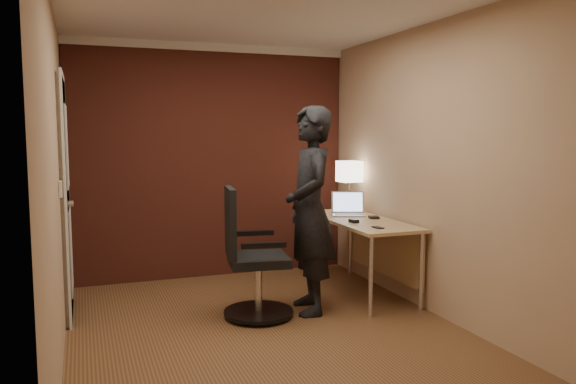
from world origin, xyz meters
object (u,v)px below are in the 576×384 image
Objects in this scene: mouse at (354,221)px; phone at (378,227)px; laptop at (348,209)px; office_chair at (250,262)px; wallet at (374,217)px; desk_lamp at (349,172)px; person at (310,210)px; desk at (366,232)px.

mouse is 0.87× the size of phone.
office_chair is at bearing -152.23° from laptop.
phone is 1.05× the size of wallet.
desk_lamp is 1.24m from person.
mouse is 0.58m from person.
laptop is at bearing 65.66° from mouse.
phone is 0.06× the size of person.
person reaches higher than phone.
person reaches higher than desk_lamp.
laptop is (-0.05, 0.30, 0.19)m from desk.
mouse is at bearing 118.35° from person.
office_chair is (-1.06, -0.18, -0.26)m from mouse.
desk_lamp is 1.75m from office_chair.
desk is 0.55m from phone.
person is (-0.59, 0.15, 0.16)m from phone.
phone is 0.63m from person.
phone reaches higher than desk.
desk is at bearing 15.03° from office_chair.
desk is at bearing -98.18° from desk_lamp.
laptop is at bearing -118.56° from desk_lamp.
phone is 0.55m from wallet.
laptop reaches higher than wallet.
wallet is (0.24, 0.50, 0.01)m from phone.
mouse is at bearing 9.73° from office_chair.
desk_lamp is (0.08, 0.54, 0.55)m from desk.
desk_lamp reaches higher than desk.
desk is at bearing 176.04° from wallet.
desk is 2.80× the size of desk_lamp.
mouse is at bearing 96.94° from phone.
office_chair reaches higher than wallet.
phone is (-0.23, -1.04, -0.41)m from desk_lamp.
mouse is at bearing -152.30° from wallet.
laptop reaches higher than mouse.
desk_lamp is 0.86m from mouse.
wallet is 0.10× the size of office_chair.
person is at bearing -132.61° from desk_lamp.
wallet reaches higher than phone.
wallet is at bearing 61.48° from phone.
desk is 1.33m from office_chair.
laptop is 0.37× the size of office_chair.
office_chair is at bearing -82.86° from person.
phone is at bearing -102.68° from desk_lamp.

